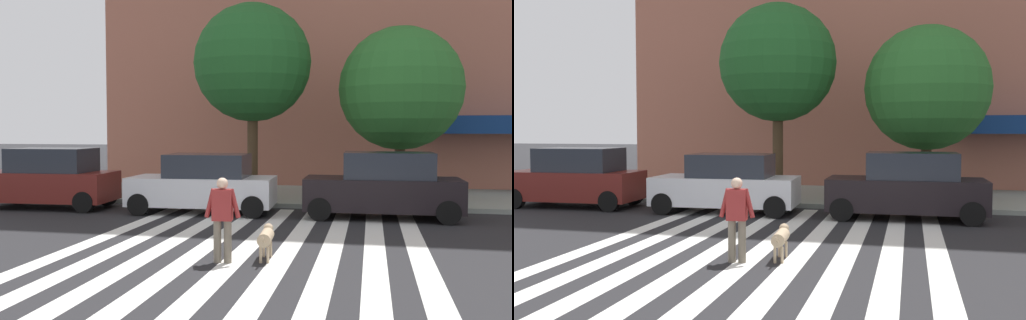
% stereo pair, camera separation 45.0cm
% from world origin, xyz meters
% --- Properties ---
extents(ground_plane, '(160.00, 160.00, 0.00)m').
position_xyz_m(ground_plane, '(0.00, 7.47, 0.00)').
color(ground_plane, '#232326').
extents(sidewalk_far, '(80.00, 6.00, 0.15)m').
position_xyz_m(sidewalk_far, '(0.00, 17.95, 0.07)').
color(sidewalk_far, gray).
rests_on(sidewalk_far, ground_plane).
extents(crosswalk_stripes, '(7.65, 14.35, 0.01)m').
position_xyz_m(crosswalk_stripes, '(-0.85, 7.47, 0.00)').
color(crosswalk_stripes, silver).
rests_on(crosswalk_stripes, ground_plane).
extents(parked_car_near_curb, '(4.34, 2.07, 1.95)m').
position_xyz_m(parked_car_near_curb, '(-8.53, 13.48, 0.95)').
color(parked_car_near_curb, maroon).
rests_on(parked_car_near_curb, ground_plane).
extents(parked_car_behind_first, '(4.48, 2.13, 1.81)m').
position_xyz_m(parked_car_behind_first, '(-3.28, 13.48, 0.88)').
color(parked_car_behind_first, silver).
rests_on(parked_car_behind_first, ground_plane).
extents(parked_car_third_in_line, '(4.43, 1.95, 1.91)m').
position_xyz_m(parked_car_third_in_line, '(2.11, 13.48, 0.92)').
color(parked_car_third_in_line, black).
rests_on(parked_car_third_in_line, ground_plane).
extents(street_tree_nearest, '(4.11, 4.11, 6.79)m').
position_xyz_m(street_tree_nearest, '(-2.34, 16.27, 4.87)').
color(street_tree_nearest, '#4C3823').
rests_on(street_tree_nearest, sidewalk_far).
extents(street_tree_middle, '(4.14, 4.14, 5.86)m').
position_xyz_m(street_tree_middle, '(2.69, 16.48, 3.93)').
color(street_tree_middle, '#4C3823').
rests_on(street_tree_middle, sidewalk_far).
extents(pedestrian_dog_walker, '(0.71, 0.27, 1.64)m').
position_xyz_m(pedestrian_dog_walker, '(-1.02, 7.29, 0.93)').
color(pedestrian_dog_walker, '#6B6051').
rests_on(pedestrian_dog_walker, ground_plane).
extents(dog_on_leash, '(0.31, 1.15, 0.65)m').
position_xyz_m(dog_on_leash, '(-0.26, 7.74, 0.44)').
color(dog_on_leash, tan).
rests_on(dog_on_leash, ground_plane).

